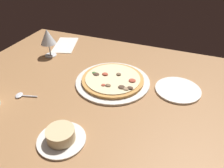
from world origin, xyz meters
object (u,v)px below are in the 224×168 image
Objects in this scene: ramekin_on_saucer at (61,136)px; spoon at (21,95)px; pizza_main at (113,80)px; side_plate at (178,90)px; paper_menu at (65,45)px; wine_glass_far at (48,37)px.

spoon is (28.54, -14.22, -1.50)cm from ramekin_on_saucer.
side_plate is (-28.48, -4.60, -0.73)cm from pizza_main.
pizza_main is 49.62cm from paper_menu.
paper_menu is 51.52cm from spoon.
paper_menu is (41.67, -26.93, -1.03)cm from pizza_main.
pizza_main is at bearing 9.16° from side_plate.
spoon is at bearing 83.24° from paper_menu.
wine_glass_far reaches higher than ramekin_on_saucer.
wine_glass_far is at bearing 70.94° from paper_menu.
ramekin_on_saucer is (3.24, 37.85, 0.79)cm from pizza_main.
paper_menu is 2.30× the size of spoon.
spoon is at bearing -26.48° from ramekin_on_saucer.
spoon is (-10.20, 35.80, -10.27)cm from wine_glass_far.
pizza_main is 44.75cm from wine_glass_far.
wine_glass_far is at bearing -52.24° from ramekin_on_saucer.
ramekin_on_saucer reaches higher than side_plate.
pizza_main is at bearing -94.90° from ramekin_on_saucer.
wine_glass_far is at bearing -74.09° from spoon.
wine_glass_far is at bearing -6.13° from side_plate.
wine_glass_far reaches higher than spoon.
pizza_main is 1.54× the size of paper_menu.
side_plate reaches higher than paper_menu.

